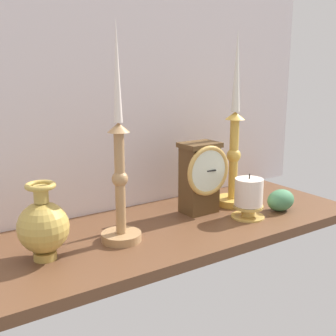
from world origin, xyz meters
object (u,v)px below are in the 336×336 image
Objects in this scene: candlestick_tall_center at (234,149)px; brass_vase_bulbous at (43,226)px; mantel_clock at (201,176)px; pillar_candle_front at (249,197)px; candlestick_tall_left at (120,178)px.

brass_vase_bulbous is (-53.78, -5.38, -8.35)cm from candlestick_tall_center.
pillar_candle_front is at bearing -50.92° from mantel_clock.
mantel_clock reaches higher than brass_vase_bulbous.
candlestick_tall_left reaches higher than pillar_candle_front.
pillar_candle_front is (7.65, -9.43, -4.52)cm from mantel_clock.
candlestick_tall_left is 2.98× the size of brass_vase_bulbous.
pillar_candle_front is at bearing -7.74° from candlestick_tall_left.
brass_vase_bulbous is at bearing -173.63° from mantel_clock.
mantel_clock is 12.96cm from pillar_candle_front.
brass_vase_bulbous is at bearing -174.29° from candlestick_tall_center.
candlestick_tall_center is at bearing 69.05° from pillar_candle_front.
candlestick_tall_center is 2.97× the size of brass_vase_bulbous.
pillar_candle_front is (33.17, -4.51, -8.84)cm from candlestick_tall_left.
candlestick_tall_left is at bearing -171.43° from candlestick_tall_center.
candlestick_tall_center is 54.69cm from brass_vase_bulbous.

